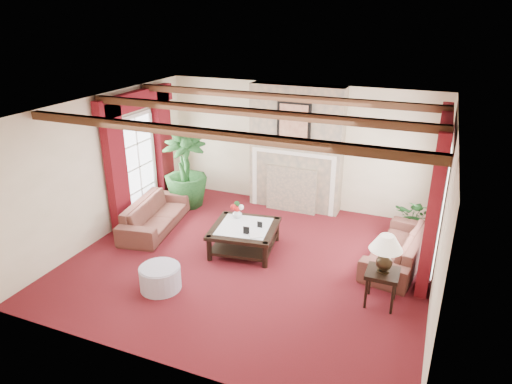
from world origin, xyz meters
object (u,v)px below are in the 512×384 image
at_px(ottoman, 160,278).
at_px(coffee_table, 244,238).
at_px(sofa_right, 400,242).
at_px(side_table, 381,288).
at_px(potted_palm, 186,185).
at_px(sofa_left, 155,210).

bearing_deg(ottoman, coffee_table, 66.00).
relative_size(sofa_right, side_table, 3.75).
bearing_deg(side_table, potted_palm, 154.96).
relative_size(coffee_table, ottoman, 1.77).
bearing_deg(coffee_table, side_table, -24.54).
height_order(potted_palm, ottoman, potted_palm).
xyz_separation_m(potted_palm, side_table, (4.57, -2.13, -0.20)).
bearing_deg(ottoman, potted_palm, 113.02).
xyz_separation_m(sofa_left, side_table, (4.58, -0.91, -0.11)).
relative_size(potted_palm, side_table, 3.50).
xyz_separation_m(sofa_right, side_table, (-0.12, -1.35, -0.12)).
bearing_deg(potted_palm, sofa_right, -9.45).
distance_m(sofa_left, ottoman, 2.24).
distance_m(sofa_right, coffee_table, 2.74).
bearing_deg(sofa_left, sofa_right, -94.47).
bearing_deg(coffee_table, ottoman, -122.35).
relative_size(potted_palm, ottoman, 3.00).
distance_m(sofa_left, coffee_table, 2.04).
relative_size(sofa_left, side_table, 3.68).
distance_m(sofa_left, potted_palm, 1.23).
bearing_deg(sofa_left, ottoman, -154.27).
bearing_deg(ottoman, sofa_left, 125.59).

